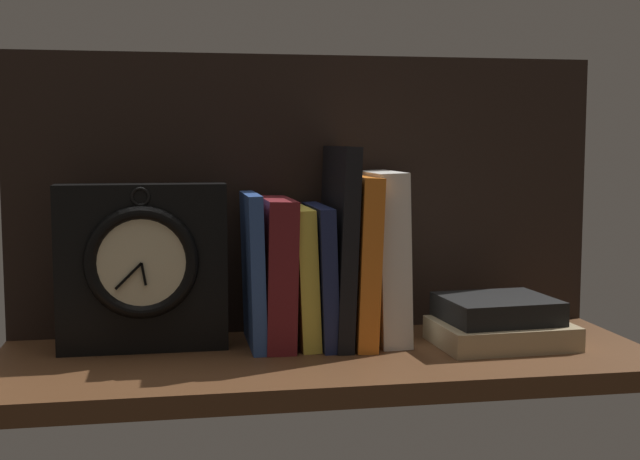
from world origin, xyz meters
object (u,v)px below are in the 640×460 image
Objects in this scene: book_navy_bierce at (321,274)px; book_stack_side at (499,322)px; book_blue_modern at (253,270)px; framed_clock at (142,267)px; book_orange_pandolfini at (358,259)px; book_yellow_seinlanguage at (302,276)px; book_maroon_dawkins at (276,272)px; book_black_skeptic at (338,245)px; book_white_catcher at (384,256)px.

book_stack_side is at bearing -12.90° from book_navy_bierce.
book_navy_bierce is (8.76, 0.00, -0.82)cm from book_blue_modern.
book_navy_bierce is 0.86× the size of framed_clock.
book_blue_modern is 0.90× the size of book_orange_pandolfini.
book_yellow_seinlanguage reaches higher than book_stack_side.
book_blue_modern is 1.04× the size of book_maroon_dawkins.
book_black_skeptic is 1.17× the size of book_orange_pandolfini.
book_white_catcher is (17.22, 0.00, 1.32)cm from book_blue_modern.
book_black_skeptic is at bearing 0.00° from book_navy_bierce.
book_blue_modern is 11.46cm from book_black_skeptic.
framed_clock reaches higher than book_stack_side.
book_stack_side is at bearing -14.32° from book_black_skeptic.
book_orange_pandolfini is at bearing -0.00° from book_maroon_dawkins.
book_black_skeptic is at bearing 165.68° from book_stack_side.
book_blue_modern is 3.03cm from book_maroon_dawkins.
book_navy_bierce is 0.70× the size of book_black_skeptic.
book_blue_modern is 1.10× the size of book_yellow_seinlanguage.
book_stack_side is at bearing -6.09° from framed_clock.
book_orange_pandolfini is at bearing 163.63° from book_stack_side.
book_orange_pandolfini reaches higher than framed_clock.
book_maroon_dawkins reaches higher than book_navy_bierce.
book_white_catcher is at bearing 159.81° from book_stack_side.
book_white_catcher is at bearing -0.00° from book_navy_bierce.
book_blue_modern is 13.75cm from book_orange_pandolfini.
book_black_skeptic is (11.07, 0.00, 2.96)cm from book_blue_modern.
framed_clock reaches higher than book_yellow_seinlanguage.
book_maroon_dawkins is 8.71cm from book_black_skeptic.
book_maroon_dawkins is at bearing 169.67° from book_stack_side.
book_yellow_seinlanguage is at bearing 168.33° from book_stack_side.
book_stack_side is (24.85, -5.13, -5.97)cm from book_yellow_seinlanguage.
book_orange_pandolfini is 1.25× the size of book_stack_side.
book_orange_pandolfini reaches higher than book_navy_bierce.
book_orange_pandolfini reaches higher than book_yellow_seinlanguage.
book_navy_bierce is at bearing 180.00° from book_orange_pandolfini.
book_white_catcher reaches higher than framed_clock.
book_blue_modern reaches higher than book_maroon_dawkins.
book_maroon_dawkins is (3.01, 0.00, -0.34)cm from book_blue_modern.
framed_clock is at bearing 173.91° from book_stack_side.
book_maroon_dawkins is at bearing 180.00° from book_white_catcher.
book_orange_pandolfini is 0.98× the size of book_white_catcher.
book_white_catcher is (10.90, 0.00, 2.24)cm from book_yellow_seinlanguage.
book_maroon_dawkins is 0.74× the size of book_black_skeptic.
book_white_catcher is 31.02cm from framed_clock.
book_orange_pandolfini is at bearing 0.00° from book_yellow_seinlanguage.
book_orange_pandolfini is at bearing -0.00° from book_navy_bierce.
book_navy_bierce is at bearing 0.00° from book_blue_modern.
book_yellow_seinlanguage is 20.19cm from framed_clock.
book_blue_modern is at bearing 170.65° from book_stack_side.
book_orange_pandolfini is at bearing 0.00° from book_blue_modern.
framed_clock is at bearing -179.23° from book_black_skeptic.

